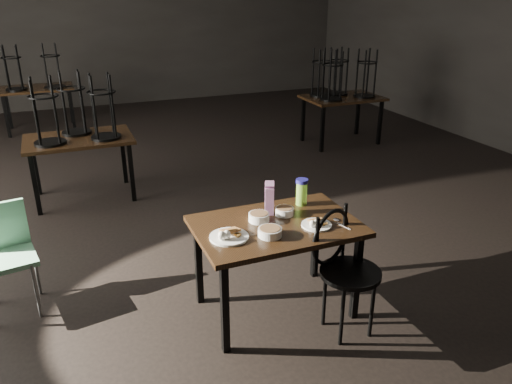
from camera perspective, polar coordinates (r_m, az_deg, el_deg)
name	(u,v)px	position (r m, az deg, el deg)	size (l,w,h in m)	color
main_table	(276,233)	(3.72, 2.33, -4.74)	(1.20, 0.80, 0.75)	black
plate_left	(229,235)	(3.47, -3.13, -4.93)	(0.28, 0.28, 0.09)	white
plate_right	(316,223)	(3.67, 6.93, -3.59)	(0.22, 0.22, 0.07)	white
bowl_near	(259,217)	(3.71, 0.34, -2.85)	(0.16, 0.16, 0.06)	white
bowl_far	(284,211)	(3.82, 3.27, -2.18)	(0.14, 0.14, 0.06)	white
bowl_big	(270,232)	(3.50, 1.59, -4.58)	(0.17, 0.17, 0.06)	white
juice_carton	(269,199)	(3.79, 1.54, -0.77)	(0.09, 0.09, 0.27)	#81176A
water_bottle	(302,192)	(3.97, 5.24, 0.04)	(0.12, 0.12, 0.22)	#90D53E
spoon	(338,221)	(3.77, 9.31, -3.24)	(0.06, 0.21, 0.01)	silver
bentwood_chair	(342,262)	(3.64, 9.85, -7.93)	(0.49, 0.49, 0.92)	black
school_chair	(5,249)	(4.29, -26.75, -5.83)	(0.46, 0.46, 0.85)	#70AE89
bg_table_left	(78,135)	(6.12, -19.69, 6.10)	(1.20, 0.80, 1.48)	black
bg_table_right	(341,94)	(8.10, 9.70, 11.03)	(1.20, 0.80, 1.48)	black
bg_table_far	(36,88)	(9.51, -23.83, 10.86)	(1.20, 0.80, 1.48)	black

